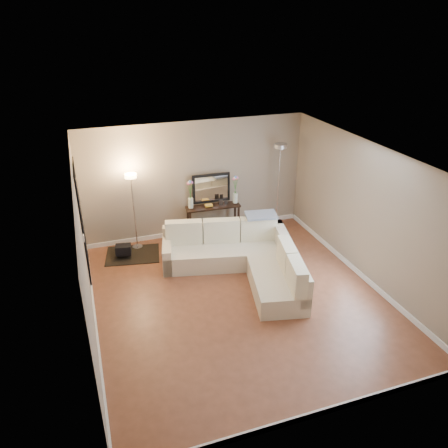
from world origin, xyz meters
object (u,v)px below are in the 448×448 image
object	(u,v)px
console_table	(210,220)
sectional_sofa	(243,257)
floor_lamp_lit	(133,197)
floor_lamp_unlit	(279,170)

from	to	relation	value
console_table	sectional_sofa	bearing A→B (deg)	-84.36
floor_lamp_lit	sectional_sofa	bearing A→B (deg)	-42.21
console_table	floor_lamp_lit	xyz separation A→B (m)	(-1.66, -0.00, 0.77)
console_table	floor_lamp_unlit	distance (m)	1.92
sectional_sofa	floor_lamp_unlit	world-z (taller)	floor_lamp_unlit
sectional_sofa	floor_lamp_unlit	size ratio (longest dim) A/B	1.41
floor_lamp_lit	floor_lamp_unlit	distance (m)	3.31
floor_lamp_unlit	sectional_sofa	bearing A→B (deg)	-132.13
sectional_sofa	console_table	xyz separation A→B (m)	(-0.16, 1.66, 0.10)
sectional_sofa	console_table	size ratio (longest dim) A/B	2.34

